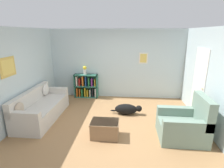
# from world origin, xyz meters

# --- Properties ---
(ground_plane) EXTENTS (14.00, 14.00, 0.00)m
(ground_plane) POSITION_xyz_m (0.00, 0.00, 0.00)
(ground_plane) COLOR #997047
(wall_back) EXTENTS (5.60, 0.13, 2.60)m
(wall_back) POSITION_xyz_m (0.00, 2.25, 1.30)
(wall_back) COLOR silver
(wall_back) RESTS_ON ground_plane
(wall_left) EXTENTS (0.13, 5.00, 2.60)m
(wall_left) POSITION_xyz_m (-2.55, -0.00, 1.30)
(wall_left) COLOR silver
(wall_left) RESTS_ON ground_plane
(wall_right) EXTENTS (0.16, 5.00, 2.60)m
(wall_right) POSITION_xyz_m (2.55, 0.02, 1.29)
(wall_right) COLOR silver
(wall_right) RESTS_ON ground_plane
(couch) EXTENTS (0.84, 2.07, 0.85)m
(couch) POSITION_xyz_m (-2.07, 0.17, 0.32)
(couch) COLOR beige
(couch) RESTS_ON ground_plane
(bookshelf) EXTENTS (0.91, 0.28, 0.92)m
(bookshelf) POSITION_xyz_m (-1.17, 2.05, 0.44)
(bookshelf) COLOR #2D6B56
(bookshelf) RESTS_ON ground_plane
(recliner_chair) EXTENTS (1.05, 0.92, 1.07)m
(recliner_chair) POSITION_xyz_m (1.83, -0.49, 0.35)
(recliner_chair) COLOR gray
(recliner_chair) RESTS_ON ground_plane
(coffee_table) EXTENTS (0.68, 0.48, 0.41)m
(coffee_table) POSITION_xyz_m (-0.08, -0.62, 0.22)
(coffee_table) COLOR #846647
(coffee_table) RESTS_ON ground_plane
(dog) EXTENTS (0.98, 0.30, 0.33)m
(dog) POSITION_xyz_m (0.45, 0.66, 0.17)
(dog) COLOR black
(dog) RESTS_ON ground_plane
(vase) EXTENTS (0.14, 0.14, 0.33)m
(vase) POSITION_xyz_m (-1.19, 2.04, 1.10)
(vase) COLOR silver
(vase) RESTS_ON bookshelf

